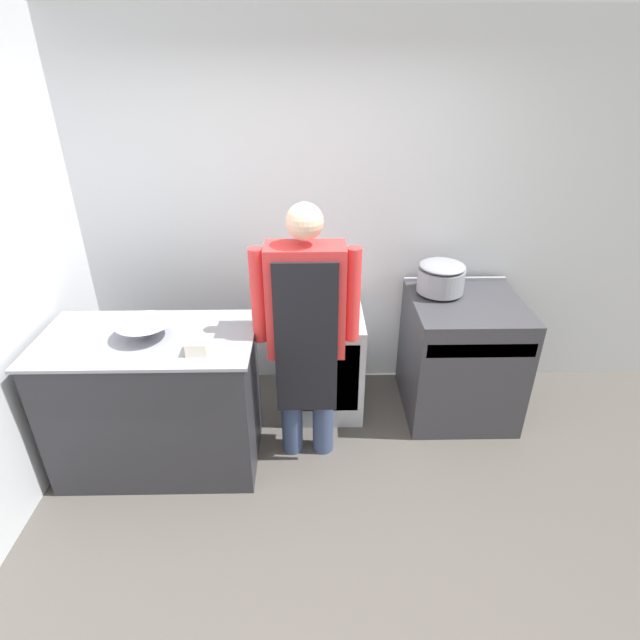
% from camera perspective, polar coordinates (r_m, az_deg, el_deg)
% --- Properties ---
extents(ground_plane, '(14.00, 14.00, 0.00)m').
position_cam_1_polar(ground_plane, '(3.02, -2.30, -25.24)').
color(ground_plane, '#4C4742').
extents(wall_back, '(8.00, 0.05, 2.70)m').
position_cam_1_polar(wall_back, '(3.72, -2.24, 11.38)').
color(wall_back, silver).
rests_on(wall_back, ground_plane).
extents(wall_left, '(0.05, 8.00, 2.70)m').
position_cam_1_polar(wall_left, '(3.45, -30.80, 6.00)').
color(wall_left, silver).
rests_on(wall_left, ground_plane).
extents(prep_counter, '(1.28, 0.70, 0.94)m').
position_cam_1_polar(prep_counter, '(3.38, -18.08, -8.77)').
color(prep_counter, '#2D2D33').
rests_on(prep_counter, ground_plane).
extents(stove, '(0.77, 0.78, 0.92)m').
position_cam_1_polar(stove, '(3.83, 15.70, -4.02)').
color(stove, '#38383D').
rests_on(stove, ground_plane).
extents(fridge_unit, '(0.57, 0.67, 0.78)m').
position_cam_1_polar(fridge_unit, '(3.77, 0.34, -4.42)').
color(fridge_unit, silver).
rests_on(fridge_unit, ground_plane).
extents(person_cook, '(0.64, 0.24, 1.72)m').
position_cam_1_polar(person_cook, '(3.00, -1.60, -0.55)').
color(person_cook, '#38476B').
rests_on(person_cook, ground_plane).
extents(mixing_bowl, '(0.33, 0.33, 0.10)m').
position_cam_1_polar(mixing_bowl, '(3.11, -19.41, -1.09)').
color(mixing_bowl, gray).
rests_on(mixing_bowl, prep_counter).
extents(plastic_tub, '(0.12, 0.12, 0.08)m').
position_cam_1_polar(plastic_tub, '(2.87, -13.82, -2.94)').
color(plastic_tub, silver).
rests_on(plastic_tub, prep_counter).
extents(stock_pot, '(0.33, 0.33, 0.22)m').
position_cam_1_polar(stock_pot, '(3.64, 13.67, 4.84)').
color(stock_pot, gray).
rests_on(stock_pot, stove).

